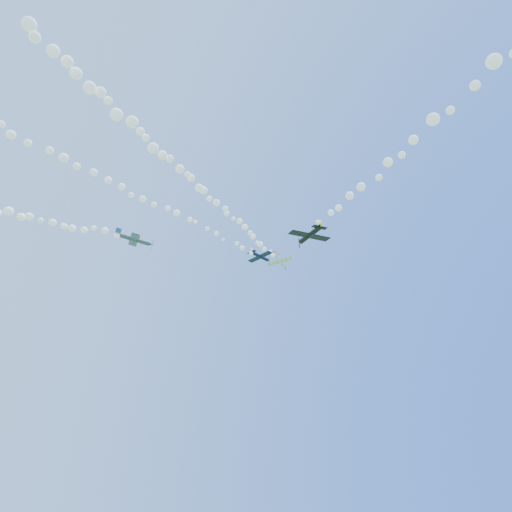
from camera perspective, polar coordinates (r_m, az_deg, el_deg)
plane_white at (r=104.56m, az=3.23°, el=-0.66°), size 6.33×6.72×2.59m
smoke_trail_white at (r=79.66m, az=-8.97°, el=10.36°), size 62.20×29.69×2.79m
plane_navy at (r=91.74m, az=0.53°, el=-0.05°), size 6.07×6.44×1.78m
smoke_trail_navy at (r=73.32m, az=-25.11°, el=12.16°), size 83.31×15.79×2.45m
plane_grey at (r=85.46m, az=-15.96°, el=2.17°), size 7.61×7.80×2.99m
plane_black at (r=61.79m, az=7.17°, el=2.79°), size 6.50×6.15×1.72m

